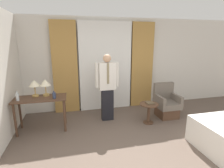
{
  "coord_description": "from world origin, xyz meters",
  "views": [
    {
      "loc": [
        -1.03,
        -2.28,
        2.03
      ],
      "look_at": [
        -0.04,
        1.78,
        1.0
      ],
      "focal_mm": 28.0,
      "sensor_mm": 36.0,
      "label": 1
    }
  ],
  "objects": [
    {
      "name": "wall_back",
      "position": [
        0.0,
        2.86,
        1.35
      ],
      "size": [
        10.0,
        0.06,
        2.7
      ],
      "color": "silver",
      "rests_on": "ground_plane"
    },
    {
      "name": "table_lamp_left",
      "position": [
        -1.83,
        1.87,
        1.08
      ],
      "size": [
        0.24,
        0.24,
        0.39
      ],
      "color": "tan",
      "rests_on": "desk"
    },
    {
      "name": "curtain_drape_left",
      "position": [
        -1.15,
        2.73,
        1.29
      ],
      "size": [
        0.69,
        0.06,
        2.58
      ],
      "color": "#B28442",
      "rests_on": "ground_plane"
    },
    {
      "name": "armchair",
      "position": [
        1.49,
        1.75,
        0.34
      ],
      "size": [
        0.58,
        0.59,
        0.91
      ],
      "color": "#4C3323",
      "rests_on": "ground_plane"
    },
    {
      "name": "curtain_sheer_center",
      "position": [
        0.0,
        2.73,
        1.29
      ],
      "size": [
        1.54,
        0.06,
        2.58
      ],
      "color": "white",
      "rests_on": "ground_plane"
    },
    {
      "name": "desk",
      "position": [
        -1.72,
        1.75,
        0.66
      ],
      "size": [
        1.14,
        0.54,
        0.79
      ],
      "color": "#4C3323",
      "rests_on": "ground_plane"
    },
    {
      "name": "person",
      "position": [
        -0.13,
        1.93,
        0.94
      ],
      "size": [
        0.6,
        0.21,
        1.72
      ],
      "color": "black",
      "rests_on": "ground_plane"
    },
    {
      "name": "bottle_near_edge",
      "position": [
        -1.4,
        1.62,
        0.86
      ],
      "size": [
        0.08,
        0.08,
        0.17
      ],
      "color": "#2D3851",
      "rests_on": "desk"
    },
    {
      "name": "book",
      "position": [
        0.87,
        1.5,
        0.53
      ],
      "size": [
        0.18,
        0.21,
        0.03
      ],
      "color": "brown",
      "rests_on": "side_table"
    },
    {
      "name": "curtain_drape_right",
      "position": [
        1.15,
        2.73,
        1.29
      ],
      "size": [
        0.69,
        0.06,
        2.58
      ],
      "color": "#B28442",
      "rests_on": "ground_plane"
    },
    {
      "name": "side_table",
      "position": [
        0.84,
        1.48,
        0.35
      ],
      "size": [
        0.47,
        0.47,
        0.52
      ],
      "color": "#4C3323",
      "rests_on": "ground_plane"
    },
    {
      "name": "bottle_by_lamp",
      "position": [
        -2.15,
        1.65,
        0.87
      ],
      "size": [
        0.06,
        0.06,
        0.21
      ],
      "color": "silver",
      "rests_on": "desk"
    },
    {
      "name": "ground_plane",
      "position": [
        0.0,
        0.0,
        0.0
      ],
      "size": [
        16.0,
        16.0,
        0.0
      ],
      "primitive_type": "plane",
      "color": "brown"
    },
    {
      "name": "table_lamp_right",
      "position": [
        -1.6,
        1.87,
        1.08
      ],
      "size": [
        0.24,
        0.24,
        0.39
      ],
      "color": "tan",
      "rests_on": "desk"
    }
  ]
}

